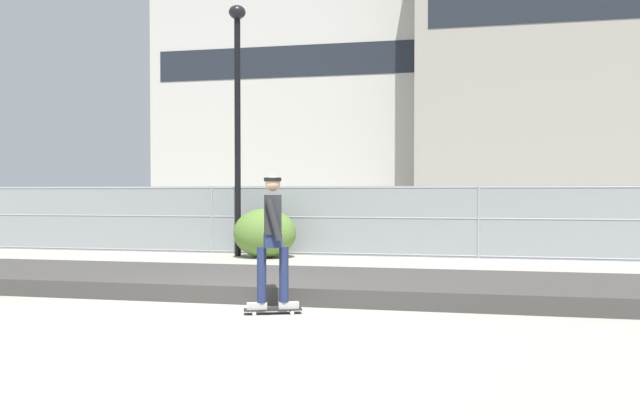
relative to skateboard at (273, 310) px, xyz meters
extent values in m
plane|color=#9E998E|center=(-0.49, -0.39, -0.06)|extent=(120.00, 120.00, 0.00)
cube|color=#3D3A38|center=(-0.49, 1.98, 0.08)|extent=(14.36, 2.81, 0.27)
cube|color=black|center=(0.00, 0.00, 0.00)|extent=(0.82, 0.45, 0.02)
cylinder|color=silver|center=(0.22, 0.17, -0.03)|extent=(0.06, 0.05, 0.05)
cylinder|color=silver|center=(0.28, 0.00, -0.03)|extent=(0.06, 0.05, 0.05)
cylinder|color=silver|center=(-0.28, 0.00, -0.03)|extent=(0.06, 0.05, 0.05)
cylinder|color=silver|center=(-0.22, -0.17, -0.03)|extent=(0.06, 0.05, 0.05)
cube|color=#99999E|center=(0.25, 0.09, -0.01)|extent=(0.09, 0.15, 0.01)
cube|color=#99999E|center=(-0.25, -0.09, -0.01)|extent=(0.09, 0.15, 0.01)
cube|color=#B2ADA8|center=(0.21, 0.07, 0.06)|extent=(0.30, 0.19, 0.09)
cube|color=#B2ADA8|center=(-0.21, -0.07, 0.06)|extent=(0.30, 0.19, 0.09)
cylinder|color=#1E284C|center=(0.15, 0.05, 0.49)|extent=(0.13, 0.13, 0.77)
cylinder|color=#1E284C|center=(-0.15, -0.05, 0.49)|extent=(0.13, 0.13, 0.77)
cube|color=#1E284C|center=(0.00, 0.00, 0.96)|extent=(0.34, 0.40, 0.18)
cube|color=#262628|center=(0.00, 0.00, 1.32)|extent=(0.33, 0.43, 0.54)
cylinder|color=#262628|center=(-0.08, 0.23, 1.26)|extent=(0.25, 0.16, 0.58)
cylinder|color=#262628|center=(0.08, -0.23, 1.26)|extent=(0.25, 0.16, 0.58)
sphere|color=tan|center=(0.00, 0.00, 1.75)|extent=(0.21, 0.21, 0.21)
cylinder|color=black|center=(0.00, 0.00, 1.80)|extent=(0.24, 0.24, 0.05)
cylinder|color=gray|center=(-4.08, 8.15, 0.87)|extent=(0.06, 0.06, 1.85)
cylinder|color=gray|center=(3.10, 8.15, 0.87)|extent=(0.06, 0.06, 1.85)
cylinder|color=gray|center=(-0.49, 8.15, 1.75)|extent=(21.54, 0.04, 0.04)
cylinder|color=gray|center=(-0.49, 8.15, 0.96)|extent=(21.54, 0.04, 0.04)
cylinder|color=gray|center=(-0.49, 8.15, 0.00)|extent=(21.54, 0.04, 0.04)
cube|color=gray|center=(-0.49, 8.15, 0.87)|extent=(21.54, 0.01, 1.85)
cylinder|color=black|center=(-3.11, 7.53, 3.06)|extent=(0.16, 0.16, 6.23)
ellipsoid|color=black|center=(-3.11, 7.53, 6.35)|extent=(0.44, 0.44, 0.36)
cube|color=black|center=(-5.98, 10.82, 0.61)|extent=(4.44, 1.90, 0.70)
cube|color=#23282D|center=(-6.18, 10.81, 1.28)|extent=(2.24, 1.65, 0.64)
cylinder|color=black|center=(-4.64, 11.70, 0.26)|extent=(0.65, 0.25, 0.64)
cylinder|color=black|center=(-4.60, 9.99, 0.26)|extent=(0.65, 0.25, 0.64)
cylinder|color=black|center=(-7.37, 11.64, 0.26)|extent=(0.65, 0.25, 0.64)
cylinder|color=black|center=(-7.33, 9.93, 0.26)|extent=(0.65, 0.25, 0.64)
cube|color=#B7BABF|center=(0.21, 10.36, 0.61)|extent=(4.46, 1.95, 0.70)
cube|color=#23282D|center=(0.01, 10.35, 1.28)|extent=(2.25, 1.67, 0.64)
cylinder|color=black|center=(1.54, 11.26, 0.26)|extent=(0.65, 0.26, 0.64)
cylinder|color=black|center=(1.60, 9.55, 0.26)|extent=(0.65, 0.26, 0.64)
cylinder|color=black|center=(-1.19, 11.17, 0.26)|extent=(0.65, 0.26, 0.64)
cylinder|color=black|center=(-1.13, 9.46, 0.26)|extent=(0.65, 0.26, 0.64)
cube|color=#B2AFA8|center=(-10.39, 48.25, 9.71)|extent=(23.67, 14.97, 19.53)
cube|color=#1E232B|center=(-10.39, 40.74, 12.05)|extent=(21.78, 0.04, 2.50)
cube|color=gray|center=(11.39, 44.07, 11.41)|extent=(23.00, 15.71, 22.94)
cube|color=#1E232B|center=(11.39, 36.20, 14.16)|extent=(21.16, 0.04, 2.50)
ellipsoid|color=#567A33|center=(-2.28, 7.26, 0.58)|extent=(1.64, 1.34, 1.27)
camera|label=1|loc=(2.41, -8.44, 1.63)|focal=35.66mm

